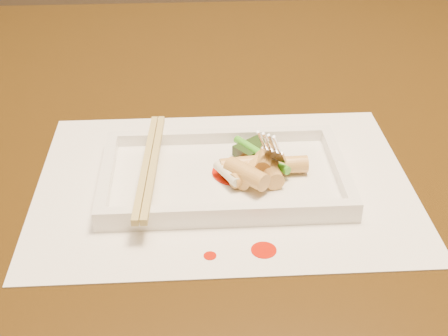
{
  "coord_description": "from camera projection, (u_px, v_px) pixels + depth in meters",
  "views": [
    {
      "loc": [
        -0.04,
        -0.72,
        1.13
      ],
      "look_at": [
        -0.01,
        -0.17,
        0.77
      ],
      "focal_mm": 50.0,
      "sensor_mm": 36.0,
      "label": 1
    }
  ],
  "objects": [
    {
      "name": "sauce_splatter_a",
      "position": [
        264.0,
        250.0,
        0.58
      ],
      "size": [
        0.02,
        0.02,
        0.0
      ],
      "primitive_type": "cylinder",
      "color": "red",
      "rests_on": "placemat"
    },
    {
      "name": "rice_cake_3",
      "position": [
        288.0,
        165.0,
        0.67
      ],
      "size": [
        0.04,
        0.02,
        0.02
      ],
      "primitive_type": "cylinder",
      "rotation": [
        1.57,
        0.0,
        1.61
      ],
      "color": "#D7B664",
      "rests_on": "plate_base"
    },
    {
      "name": "plate_rim_near",
      "position": [
        229.0,
        212.0,
        0.6
      ],
      "size": [
        0.26,
        0.01,
        0.01
      ],
      "primitive_type": "cube",
      "color": "white",
      "rests_on": "plate_base"
    },
    {
      "name": "veg_piece",
      "position": [
        253.0,
        150.0,
        0.7
      ],
      "size": [
        0.05,
        0.05,
        0.01
      ],
      "primitive_type": "cube",
      "rotation": [
        0.0,
        0.0,
        0.65
      ],
      "color": "black",
      "rests_on": "plate_base"
    },
    {
      "name": "rice_cake_0",
      "position": [
        263.0,
        165.0,
        0.67
      ],
      "size": [
        0.05,
        0.02,
        0.02
      ],
      "primitive_type": "cylinder",
      "rotation": [
        1.57,
        0.0,
        1.5
      ],
      "color": "#D7B664",
      "rests_on": "plate_base"
    },
    {
      "name": "sauce_splatter_b",
      "position": [
        210.0,
        256.0,
        0.57
      ],
      "size": [
        0.01,
        0.01,
        0.0
      ],
      "primitive_type": "cylinder",
      "color": "red",
      "rests_on": "placemat"
    },
    {
      "name": "scallion_green",
      "position": [
        261.0,
        155.0,
        0.68
      ],
      "size": [
        0.06,
        0.07,
        0.01
      ],
      "primitive_type": "cylinder",
      "rotation": [
        1.57,
        0.0,
        0.61
      ],
      "color": "#309818",
      "rests_on": "plate_base"
    },
    {
      "name": "rice_cake_7",
      "position": [
        252.0,
        171.0,
        0.66
      ],
      "size": [
        0.04,
        0.05,
        0.02
      ],
      "primitive_type": "cylinder",
      "rotation": [
        1.57,
        0.0,
        2.56
      ],
      "color": "#D7B664",
      "rests_on": "plate_base"
    },
    {
      "name": "chopstick_b",
      "position": [
        154.0,
        164.0,
        0.65
      ],
      "size": [
        0.02,
        0.2,
        0.01
      ],
      "primitive_type": "cube",
      "rotation": [
        0.0,
        0.0,
        -0.06
      ],
      "color": "tan",
      "rests_on": "plate_rim_near"
    },
    {
      "name": "table",
      "position": [
        223.0,
        175.0,
        0.87
      ],
      "size": [
        1.4,
        0.9,
        0.75
      ],
      "color": "black",
      "rests_on": "ground"
    },
    {
      "name": "rice_cake_4",
      "position": [
        269.0,
        169.0,
        0.66
      ],
      "size": [
        0.03,
        0.05,
        0.02
      ],
      "primitive_type": "cylinder",
      "rotation": [
        1.57,
        0.0,
        0.16
      ],
      "color": "#D7B664",
      "rests_on": "plate_base"
    },
    {
      "name": "rice_cake_5",
      "position": [
        266.0,
        160.0,
        0.66
      ],
      "size": [
        0.03,
        0.04,
        0.02
      ],
      "primitive_type": "cylinder",
      "rotation": [
        1.57,
        0.0,
        2.88
      ],
      "color": "#D7B664",
      "rests_on": "plate_base"
    },
    {
      "name": "plate_rim_left",
      "position": [
        107.0,
        174.0,
        0.66
      ],
      "size": [
        0.01,
        0.14,
        0.01
      ],
      "primitive_type": "cube",
      "color": "white",
      "rests_on": "plate_base"
    },
    {
      "name": "plate_rim_right",
      "position": [
        339.0,
        167.0,
        0.67
      ],
      "size": [
        0.01,
        0.14,
        0.01
      ],
      "primitive_type": "cube",
      "color": "white",
      "rests_on": "plate_base"
    },
    {
      "name": "plate_rim_far",
      "position": [
        220.0,
        136.0,
        0.73
      ],
      "size": [
        0.26,
        0.01,
        0.01
      ],
      "primitive_type": "cube",
      "color": "white",
      "rests_on": "plate_base"
    },
    {
      "name": "sauce_blob_0",
      "position": [
        236.0,
        172.0,
        0.67
      ],
      "size": [
        0.05,
        0.05,
        0.0
      ],
      "primitive_type": "cylinder",
      "color": "red",
      "rests_on": "plate_base"
    },
    {
      "name": "rice_cake_2",
      "position": [
        247.0,
        174.0,
        0.64
      ],
      "size": [
        0.05,
        0.05,
        0.02
      ],
      "primitive_type": "cylinder",
      "rotation": [
        1.57,
        0.0,
        0.73
      ],
      "color": "#D7B664",
      "rests_on": "plate_base"
    },
    {
      "name": "plate_base",
      "position": [
        224.0,
        179.0,
        0.67
      ],
      "size": [
        0.26,
        0.16,
        0.01
      ],
      "primitive_type": "cube",
      "color": "white",
      "rests_on": "placemat"
    },
    {
      "name": "chopstick_a",
      "position": [
        146.0,
        165.0,
        0.65
      ],
      "size": [
        0.02,
        0.2,
        0.01
      ],
      "primitive_type": "cube",
      "rotation": [
        0.0,
        0.0,
        -0.06
      ],
      "color": "tan",
      "rests_on": "plate_rim_near"
    },
    {
      "name": "placemat",
      "position": [
        224.0,
        183.0,
        0.67
      ],
      "size": [
        0.4,
        0.3,
        0.0
      ],
      "primitive_type": "cube",
      "color": "white",
      "rests_on": "table"
    },
    {
      "name": "rice_cake_6",
      "position": [
        251.0,
        173.0,
        0.65
      ],
      "size": [
        0.05,
        0.04,
        0.02
      ],
      "primitive_type": "cylinder",
      "rotation": [
        1.57,
        0.0,
        2.17
      ],
      "color": "#D7B664",
      "rests_on": "plate_base"
    },
    {
      "name": "scallion_white",
      "position": [
        227.0,
        174.0,
        0.65
      ],
      "size": [
        0.03,
        0.04,
        0.01
      ],
      "primitive_type": "cylinder",
      "rotation": [
        1.57,
        0.0,
        0.48
      ],
      "color": "#EAEACC",
      "rests_on": "plate_base"
    },
    {
      "name": "rice_cake_1",
      "position": [
        241.0,
        165.0,
        0.67
      ],
      "size": [
        0.05,
        0.02,
        0.02
      ],
      "primitive_type": "cylinder",
      "rotation": [
        1.57,
        0.0,
        1.7
      ],
      "color": "#D7B664",
      "rests_on": "plate_base"
    },
    {
      "name": "fork",
      "position": [
        290.0,
        105.0,
        0.65
      ],
      "size": [
        0.09,
        0.1,
        0.14
      ],
      "primitive_type": null,
      "color": "silver",
      "rests_on": "plate_base"
    }
  ]
}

